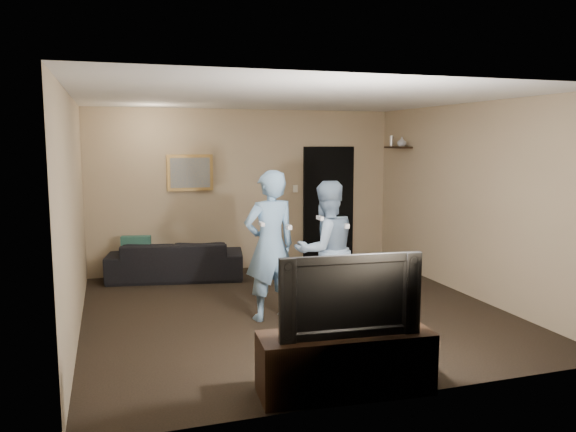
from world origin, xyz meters
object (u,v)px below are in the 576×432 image
object	(u,v)px
sofa	(176,260)
wii_player_left	(270,246)
tv_console	(345,363)
wii_player_right	(326,250)
television	(346,293)

from	to	relation	value
sofa	wii_player_left	size ratio (longest dim) A/B	1.14
tv_console	wii_player_left	size ratio (longest dim) A/B	0.83
sofa	tv_console	distance (m)	4.47
sofa	wii_player_right	distance (m)	2.91
tv_console	wii_player_right	bearing A→B (deg)	77.90
sofa	tv_console	xyz separation A→B (m)	(0.90, -4.38, -0.04)
wii_player_right	tv_console	bearing A→B (deg)	-106.73
wii_player_right	television	bearing A→B (deg)	-106.73
sofa	television	bearing A→B (deg)	112.18
sofa	tv_console	world-z (taller)	sofa
sofa	television	distance (m)	4.51
tv_console	wii_player_left	distance (m)	2.17
television	wii_player_left	bearing A→B (deg)	96.37
television	wii_player_right	world-z (taller)	wii_player_right
tv_console	wii_player_right	xyz separation A→B (m)	(0.58, 1.93, 0.57)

